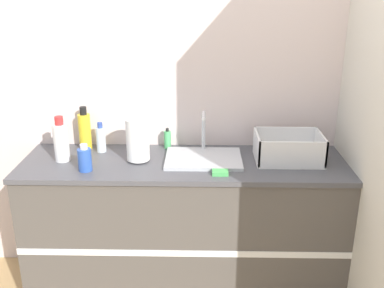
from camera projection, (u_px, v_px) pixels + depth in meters
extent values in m
cube|color=silver|center=(186.00, 83.00, 2.85)|extent=(4.34, 0.06, 2.60)
cube|color=beige|center=(360.00, 96.00, 2.54)|extent=(0.06, 2.56, 2.60)
cube|color=#514C47|center=(185.00, 228.00, 2.86)|extent=(1.94, 0.56, 0.86)
cube|color=white|center=(183.00, 253.00, 2.60)|extent=(1.94, 0.01, 0.04)
cube|color=#4C4C51|center=(185.00, 163.00, 2.70)|extent=(1.96, 0.59, 0.03)
cube|color=silver|center=(203.00, 159.00, 2.71)|extent=(0.46, 0.34, 0.02)
cylinder|color=silver|center=(204.00, 131.00, 2.81)|extent=(0.02, 0.02, 0.24)
cylinder|color=silver|center=(204.00, 116.00, 2.70)|extent=(0.02, 0.14, 0.02)
cylinder|color=#4C4C51|center=(139.00, 160.00, 2.70)|extent=(0.10, 0.10, 0.01)
cylinder|color=white|center=(138.00, 139.00, 2.66)|extent=(0.14, 0.14, 0.25)
cube|color=white|center=(288.00, 159.00, 2.71)|extent=(0.39, 0.28, 0.01)
cube|color=white|center=(293.00, 155.00, 2.55)|extent=(0.39, 0.01, 0.15)
cube|color=white|center=(285.00, 139.00, 2.81)|extent=(0.39, 0.01, 0.15)
cube|color=white|center=(257.00, 146.00, 2.69)|extent=(0.01, 0.28, 0.15)
cube|color=white|center=(321.00, 147.00, 2.68)|extent=(0.01, 0.28, 0.15)
cylinder|color=yellow|center=(85.00, 132.00, 2.86)|extent=(0.08, 0.08, 0.23)
cylinder|color=black|center=(83.00, 111.00, 2.82)|extent=(0.04, 0.04, 0.05)
cylinder|color=white|center=(61.00, 143.00, 2.67)|extent=(0.09, 0.09, 0.23)
cylinder|color=red|center=(59.00, 121.00, 2.62)|extent=(0.05, 0.05, 0.05)
cylinder|color=silver|center=(101.00, 140.00, 2.82)|extent=(0.06, 0.06, 0.16)
cylinder|color=#334C9E|center=(100.00, 125.00, 2.79)|extent=(0.03, 0.03, 0.03)
cylinder|color=#2D56B7|center=(85.00, 160.00, 2.54)|extent=(0.08, 0.08, 0.13)
cylinder|color=silver|center=(84.00, 147.00, 2.52)|extent=(0.04, 0.04, 0.03)
cylinder|color=#4CB266|center=(168.00, 140.00, 2.89)|extent=(0.04, 0.04, 0.11)
cylinder|color=black|center=(167.00, 130.00, 2.86)|extent=(0.02, 0.02, 0.02)
cube|color=#4CB259|center=(220.00, 173.00, 2.51)|extent=(0.09, 0.06, 0.02)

